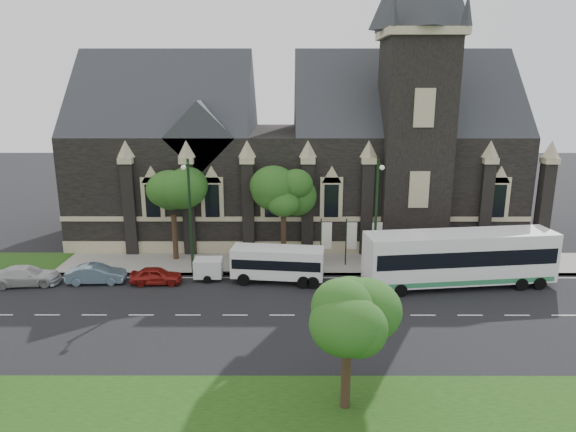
{
  "coord_description": "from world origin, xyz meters",
  "views": [
    {
      "loc": [
        3.43,
        -29.91,
        14.26
      ],
      "look_at": [
        3.37,
        6.0,
        4.99
      ],
      "focal_mm": 31.83,
      "sensor_mm": 36.0,
      "label": 1
    }
  ],
  "objects_px": {
    "car_far_white": "(26,276)",
    "tree_walk_right": "(286,192)",
    "tree_park_east": "(351,312)",
    "car_far_red": "(156,276)",
    "shuttle_bus": "(278,262)",
    "tree_walk_left": "(175,193)",
    "banner_flag_left": "(325,238)",
    "banner_flag_right": "(375,238)",
    "banner_flag_center": "(350,238)",
    "box_trailer": "(208,268)",
    "street_lamp_mid": "(190,211)",
    "street_lamp_near": "(377,211)",
    "tour_coach": "(460,257)",
    "sedan": "(96,274)"
  },
  "relations": [
    {
      "from": "tree_park_east",
      "to": "street_lamp_mid",
      "type": "height_order",
      "value": "street_lamp_mid"
    },
    {
      "from": "car_far_red",
      "to": "banner_flag_center",
      "type": "bearing_deg",
      "value": -77.81
    },
    {
      "from": "tree_walk_left",
      "to": "banner_flag_right",
      "type": "height_order",
      "value": "tree_walk_left"
    },
    {
      "from": "tree_walk_left",
      "to": "tree_walk_right",
      "type": "bearing_deg",
      "value": 0.06
    },
    {
      "from": "tree_park_east",
      "to": "car_far_red",
      "type": "distance_m",
      "value": 19.65
    },
    {
      "from": "banner_flag_right",
      "to": "tree_park_east",
      "type": "bearing_deg",
      "value": -102.65
    },
    {
      "from": "banner_flag_center",
      "to": "shuttle_bus",
      "type": "bearing_deg",
      "value": -150.23
    },
    {
      "from": "street_lamp_mid",
      "to": "shuttle_bus",
      "type": "bearing_deg",
      "value": -11.32
    },
    {
      "from": "tour_coach",
      "to": "banner_flag_center",
      "type": "bearing_deg",
      "value": 144.73
    },
    {
      "from": "street_lamp_mid",
      "to": "sedan",
      "type": "relative_size",
      "value": 2.14
    },
    {
      "from": "banner_flag_left",
      "to": "banner_flag_right",
      "type": "relative_size",
      "value": 1.0
    },
    {
      "from": "tree_walk_left",
      "to": "banner_flag_center",
      "type": "distance_m",
      "value": 14.58
    },
    {
      "from": "tree_park_east",
      "to": "shuttle_bus",
      "type": "distance_m",
      "value": 15.81
    },
    {
      "from": "box_trailer",
      "to": "sedan",
      "type": "xyz_separation_m",
      "value": [
        -8.19,
        -0.73,
        -0.22
      ]
    },
    {
      "from": "banner_flag_center",
      "to": "box_trailer",
      "type": "distance_m",
      "value": 11.35
    },
    {
      "from": "box_trailer",
      "to": "car_far_white",
      "type": "distance_m",
      "value": 13.25
    },
    {
      "from": "banner_flag_center",
      "to": "tree_walk_right",
      "type": "bearing_deg",
      "value": 161.36
    },
    {
      "from": "tree_park_east",
      "to": "sedan",
      "type": "height_order",
      "value": "tree_park_east"
    },
    {
      "from": "tree_walk_left",
      "to": "shuttle_bus",
      "type": "relative_size",
      "value": 1.1
    },
    {
      "from": "banner_flag_right",
      "to": "sedan",
      "type": "distance_m",
      "value": 21.45
    },
    {
      "from": "banner_flag_left",
      "to": "car_far_white",
      "type": "bearing_deg",
      "value": -170.01
    },
    {
      "from": "banner_flag_center",
      "to": "shuttle_bus",
      "type": "xyz_separation_m",
      "value": [
        -5.66,
        -3.23,
        -0.87
      ]
    },
    {
      "from": "banner_flag_center",
      "to": "car_far_red",
      "type": "distance_m",
      "value": 15.18
    },
    {
      "from": "street_lamp_near",
      "to": "street_lamp_mid",
      "type": "height_order",
      "value": "same"
    },
    {
      "from": "car_far_red",
      "to": "banner_flag_left",
      "type": "bearing_deg",
      "value": -75.68
    },
    {
      "from": "tree_walk_right",
      "to": "banner_flag_center",
      "type": "distance_m",
      "value": 6.36
    },
    {
      "from": "street_lamp_mid",
      "to": "banner_flag_center",
      "type": "height_order",
      "value": "street_lamp_mid"
    },
    {
      "from": "banner_flag_right",
      "to": "car_far_white",
      "type": "xyz_separation_m",
      "value": [
        -26.1,
        -3.89,
        -1.68
      ]
    },
    {
      "from": "street_lamp_near",
      "to": "tour_coach",
      "type": "distance_m",
      "value": 6.81
    },
    {
      "from": "tree_walk_left",
      "to": "sedan",
      "type": "height_order",
      "value": "tree_walk_left"
    },
    {
      "from": "tree_walk_right",
      "to": "street_lamp_mid",
      "type": "bearing_deg",
      "value": -153.35
    },
    {
      "from": "street_lamp_mid",
      "to": "sedan",
      "type": "height_order",
      "value": "street_lamp_mid"
    },
    {
      "from": "car_far_red",
      "to": "car_far_white",
      "type": "distance_m",
      "value": 9.49
    },
    {
      "from": "banner_flag_right",
      "to": "tour_coach",
      "type": "xyz_separation_m",
      "value": [
        5.5,
        -3.99,
        -0.21
      ]
    },
    {
      "from": "banner_flag_right",
      "to": "banner_flag_center",
      "type": "bearing_deg",
      "value": 180.0
    },
    {
      "from": "tree_walk_right",
      "to": "sedan",
      "type": "height_order",
      "value": "tree_walk_right"
    },
    {
      "from": "box_trailer",
      "to": "tour_coach",
      "type": "bearing_deg",
      "value": -4.61
    },
    {
      "from": "car_far_white",
      "to": "tree_walk_right",
      "type": "bearing_deg",
      "value": -80.45
    },
    {
      "from": "shuttle_bus",
      "to": "car_far_red",
      "type": "height_order",
      "value": "shuttle_bus"
    },
    {
      "from": "banner_flag_left",
      "to": "sedan",
      "type": "relative_size",
      "value": 0.95
    },
    {
      "from": "shuttle_bus",
      "to": "banner_flag_right",
      "type": "bearing_deg",
      "value": 29.56
    },
    {
      "from": "tree_park_east",
      "to": "tree_walk_right",
      "type": "bearing_deg",
      "value": 98.42
    },
    {
      "from": "tree_park_east",
      "to": "street_lamp_near",
      "type": "bearing_deg",
      "value": 76.89
    },
    {
      "from": "street_lamp_near",
      "to": "tour_coach",
      "type": "xyz_separation_m",
      "value": [
        5.78,
        -2.08,
        -2.94
      ]
    },
    {
      "from": "tree_walk_left",
      "to": "banner_flag_left",
      "type": "bearing_deg",
      "value": -8.02
    },
    {
      "from": "car_far_white",
      "to": "tree_walk_left",
      "type": "bearing_deg",
      "value": -67.68
    },
    {
      "from": "shuttle_bus",
      "to": "tour_coach",
      "type": "bearing_deg",
      "value": 3.39
    },
    {
      "from": "box_trailer",
      "to": "car_far_red",
      "type": "xyz_separation_m",
      "value": [
        -3.72,
        -0.9,
        -0.27
      ]
    },
    {
      "from": "street_lamp_mid",
      "to": "banner_flag_left",
      "type": "bearing_deg",
      "value": 10.5
    },
    {
      "from": "banner_flag_right",
      "to": "tour_coach",
      "type": "relative_size",
      "value": 0.29
    }
  ]
}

